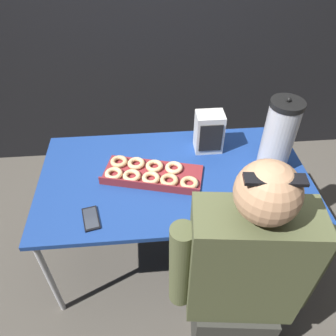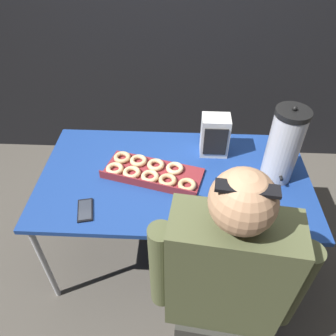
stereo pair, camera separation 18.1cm
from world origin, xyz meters
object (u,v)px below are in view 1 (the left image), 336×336
Objects in this scene: donut_box at (150,174)px; person_seated at (240,285)px; cell_phone at (91,219)px; space_heater at (209,132)px; coffee_urn at (279,136)px.

person_seated is at bearing -46.06° from donut_box.
cell_phone is 0.12× the size of person_seated.
donut_box is 0.44m from space_heater.
cell_phone is (-0.31, -0.28, -0.01)m from donut_box.
coffee_urn is at bearing 4.25° from cell_phone.
donut_box is 0.44× the size of person_seated.
space_heater is (0.67, 0.50, 0.12)m from cell_phone.
coffee_urn is 1.81× the size of space_heater.
cell_phone is 0.85m from space_heater.
space_heater is at bearing -83.29° from person_seated.
person_seated is (0.67, -0.37, -0.08)m from cell_phone.
donut_box is 3.66× the size of cell_phone.
space_heater is at bearing 24.10° from cell_phone.
space_heater is (-0.34, 0.20, -0.09)m from coffee_urn.
donut_box is 1.31× the size of coffee_urn.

